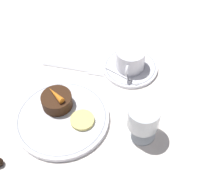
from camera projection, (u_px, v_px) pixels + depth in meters
The scene contains 10 objects.
ground_plane at pixel (81, 122), 0.82m from camera, with size 3.00×3.00×0.00m, color white.
dinner_plate at pixel (62, 118), 0.81m from camera, with size 0.25×0.25×0.01m.
saucer at pixel (130, 67), 0.93m from camera, with size 0.16×0.16×0.01m.
coffee_cup at pixel (130, 59), 0.90m from camera, with size 0.11×0.08×0.06m.
spoon at pixel (125, 78), 0.90m from camera, with size 0.05×0.11×0.00m.
wine_glass at pixel (144, 117), 0.74m from camera, with size 0.08×0.08×0.11m.
fork at pixel (80, 70), 0.93m from camera, with size 0.02×0.19×0.01m.
dessert_cake at pixel (57, 101), 0.82m from camera, with size 0.08×0.08×0.04m.
carrot_garnish at pixel (55, 94), 0.80m from camera, with size 0.05×0.06×0.02m.
pineapple_slice at pixel (82, 120), 0.80m from camera, with size 0.06×0.06×0.01m.
Camera 1 is at (0.43, 0.18, 0.68)m, focal length 50.00 mm.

